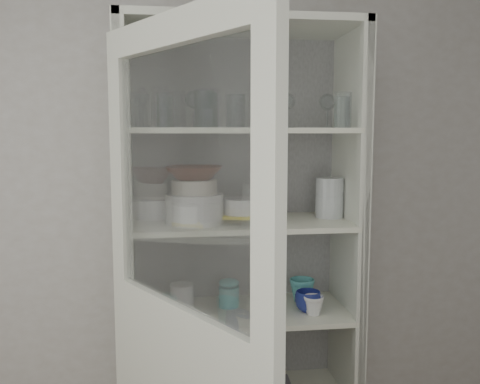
# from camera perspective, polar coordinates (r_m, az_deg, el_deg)

# --- Properties ---
(wall_back) EXTENTS (3.60, 0.02, 2.60)m
(wall_back) POSITION_cam_1_polar(r_m,az_deg,el_deg) (2.41, -5.40, -1.49)
(wall_back) COLOR #AAA49C
(wall_back) RESTS_ON ground
(pantry_cabinet) EXTENTS (1.00, 0.45, 2.10)m
(pantry_cabinet) POSITION_cam_1_polar(r_m,az_deg,el_deg) (2.35, -0.20, -10.68)
(pantry_cabinet) COLOR silver
(pantry_cabinet) RESTS_ON floor
(cupboard_door) EXTENTS (0.50, 0.79, 2.00)m
(cupboard_door) POSITION_cam_1_polar(r_m,az_deg,el_deg) (1.73, -6.49, -19.66)
(cupboard_door) COLOR silver
(cupboard_door) RESTS_ON floor
(tumbler_0) EXTENTS (0.07, 0.07, 0.14)m
(tumbler_0) POSITION_cam_1_polar(r_m,az_deg,el_deg) (2.04, -8.43, 9.06)
(tumbler_0) COLOR silver
(tumbler_0) RESTS_ON shelf_glass
(tumbler_1) EXTENTS (0.09, 0.09, 0.14)m
(tumbler_1) POSITION_cam_1_polar(r_m,az_deg,el_deg) (2.05, -3.44, 9.15)
(tumbler_1) COLOR silver
(tumbler_1) RESTS_ON shelf_glass
(tumbler_2) EXTENTS (0.10, 0.10, 0.15)m
(tumbler_2) POSITION_cam_1_polar(r_m,az_deg,el_deg) (2.05, -3.96, 9.33)
(tumbler_2) COLOR silver
(tumbler_2) RESTS_ON shelf_glass
(tumbler_3) EXTENTS (0.07, 0.07, 0.14)m
(tumbler_3) POSITION_cam_1_polar(r_m,az_deg,el_deg) (2.02, -3.78, 9.20)
(tumbler_3) COLOR silver
(tumbler_3) RESTS_ON shelf_glass
(tumbler_4) EXTENTS (0.08, 0.08, 0.13)m
(tumbler_4) POSITION_cam_1_polar(r_m,az_deg,el_deg) (2.05, 3.37, 9.03)
(tumbler_4) COLOR silver
(tumbler_4) RESTS_ON shelf_glass
(tumbler_5) EXTENTS (0.08, 0.08, 0.14)m
(tumbler_5) POSITION_cam_1_polar(r_m,az_deg,el_deg) (2.12, 11.46, 9.01)
(tumbler_5) COLOR silver
(tumbler_5) RESTS_ON shelf_glass
(tumbler_6) EXTENTS (0.07, 0.07, 0.13)m
(tumbler_6) POSITION_cam_1_polar(r_m,az_deg,el_deg) (2.16, 11.42, 8.75)
(tumbler_6) COLOR silver
(tumbler_6) RESTS_ON shelf_glass
(tumbler_7) EXTENTS (0.09, 0.09, 0.14)m
(tumbler_7) POSITION_cam_1_polar(r_m,az_deg,el_deg) (2.19, -10.90, 8.91)
(tumbler_7) COLOR silver
(tumbler_7) RESTS_ON shelf_glass
(tumbler_8) EXTENTS (0.07, 0.07, 0.13)m
(tumbler_8) POSITION_cam_1_polar(r_m,az_deg,el_deg) (2.14, -8.48, 8.85)
(tumbler_8) COLOR silver
(tumbler_8) RESTS_ON shelf_glass
(tumbler_9) EXTENTS (0.08, 0.08, 0.14)m
(tumbler_9) POSITION_cam_1_polar(r_m,az_deg,el_deg) (2.16, -0.62, 9.06)
(tumbler_9) COLOR silver
(tumbler_9) RESTS_ON shelf_glass
(tumbler_10) EXTENTS (0.08, 0.08, 0.14)m
(tumbler_10) POSITION_cam_1_polar(r_m,az_deg,el_deg) (2.22, 3.26, 9.03)
(tumbler_10) COLOR silver
(tumbler_10) RESTS_ON shelf_glass
(tumbler_11) EXTENTS (0.07, 0.07, 0.14)m
(tumbler_11) POSITION_cam_1_polar(r_m,az_deg,el_deg) (2.15, -0.33, 9.06)
(tumbler_11) COLOR silver
(tumbler_11) RESTS_ON shelf_glass
(goblet_0) EXTENTS (0.08, 0.08, 0.17)m
(goblet_0) POSITION_cam_1_polar(r_m,az_deg,el_deg) (2.25, -4.98, 9.37)
(goblet_0) COLOR silver
(goblet_0) RESTS_ON shelf_glass
(goblet_1) EXTENTS (0.08, 0.08, 0.18)m
(goblet_1) POSITION_cam_1_polar(r_m,az_deg,el_deg) (2.24, -5.18, 9.42)
(goblet_1) COLOR silver
(goblet_1) RESTS_ON shelf_glass
(goblet_2) EXTENTS (0.08, 0.08, 0.17)m
(goblet_2) POSITION_cam_1_polar(r_m,az_deg,el_deg) (2.29, 5.27, 9.25)
(goblet_2) COLOR silver
(goblet_2) RESTS_ON shelf_glass
(goblet_3) EXTENTS (0.08, 0.08, 0.17)m
(goblet_3) POSITION_cam_1_polar(r_m,az_deg,el_deg) (2.36, 9.77, 9.11)
(goblet_3) COLOR silver
(goblet_3) RESTS_ON shelf_glass
(plate_stack_front) EXTENTS (0.25, 0.25, 0.13)m
(plate_stack_front) POSITION_cam_1_polar(r_m,az_deg,el_deg) (2.14, -5.12, -1.86)
(plate_stack_front) COLOR white
(plate_stack_front) RESTS_ON shelf_plates
(plate_stack_back) EXTENTS (0.19, 0.19, 0.08)m
(plate_stack_back) POSITION_cam_1_polar(r_m,az_deg,el_deg) (2.33, -9.85, -1.78)
(plate_stack_back) COLOR white
(plate_stack_back) RESTS_ON shelf_plates
(cream_bowl) EXTENTS (0.24, 0.24, 0.06)m
(cream_bowl) POSITION_cam_1_polar(r_m,az_deg,el_deg) (2.13, -5.15, 0.59)
(cream_bowl) COLOR beige
(cream_bowl) RESTS_ON plate_stack_front
(terracotta_bowl) EXTENTS (0.26, 0.26, 0.06)m
(terracotta_bowl) POSITION_cam_1_polar(r_m,az_deg,el_deg) (2.13, -5.16, 2.16)
(terracotta_bowl) COLOR #44190F
(terracotta_bowl) RESTS_ON cream_bowl
(glass_platter) EXTENTS (0.43, 0.43, 0.02)m
(glass_platter) POSITION_cam_1_polar(r_m,az_deg,el_deg) (2.19, 0.17, -3.05)
(glass_platter) COLOR silver
(glass_platter) RESTS_ON shelf_plates
(yellow_trivet) EXTENTS (0.21, 0.21, 0.01)m
(yellow_trivet) POSITION_cam_1_polar(r_m,az_deg,el_deg) (2.19, 0.17, -2.63)
(yellow_trivet) COLOR yellow
(yellow_trivet) RESTS_ON glass_platter
(white_ramekin) EXTENTS (0.19, 0.19, 0.07)m
(white_ramekin) POSITION_cam_1_polar(r_m,az_deg,el_deg) (2.18, 0.17, -1.60)
(white_ramekin) COLOR white
(white_ramekin) RESTS_ON yellow_trivet
(grey_bowl_stack) EXTENTS (0.12, 0.12, 0.18)m
(grey_bowl_stack) POSITION_cam_1_polar(r_m,az_deg,el_deg) (2.32, 10.02, -0.63)
(grey_bowl_stack) COLOR #B6BBBC
(grey_bowl_stack) RESTS_ON shelf_plates
(mug_blue) EXTENTS (0.12, 0.12, 0.09)m
(mug_blue) POSITION_cam_1_polar(r_m,az_deg,el_deg) (2.29, 7.65, -12.06)
(mug_blue) COLOR navy
(mug_blue) RESTS_ON shelf_mugs
(mug_teal) EXTENTS (0.15, 0.15, 0.11)m
(mug_teal) POSITION_cam_1_polar(r_m,az_deg,el_deg) (2.41, 6.96, -10.90)
(mug_teal) COLOR teal
(mug_teal) RESTS_ON shelf_mugs
(mug_white) EXTENTS (0.10, 0.10, 0.08)m
(mug_white) POSITION_cam_1_polar(r_m,az_deg,el_deg) (2.26, 8.26, -12.49)
(mug_white) COLOR white
(mug_white) RESTS_ON shelf_mugs
(teal_jar) EXTENTS (0.09, 0.09, 0.11)m
(teal_jar) POSITION_cam_1_polar(r_m,az_deg,el_deg) (2.33, -1.23, -11.44)
(teal_jar) COLOR teal
(teal_jar) RESTS_ON shelf_mugs
(measuring_cups) EXTENTS (0.11, 0.11, 0.04)m
(measuring_cups) POSITION_cam_1_polar(r_m,az_deg,el_deg) (2.21, -6.93, -13.48)
(measuring_cups) COLOR #A9A7BA
(measuring_cups) RESTS_ON shelf_mugs
(white_canister) EXTENTS (0.11, 0.11, 0.12)m
(white_canister) POSITION_cam_1_polar(r_m,az_deg,el_deg) (2.28, -6.53, -11.73)
(white_canister) COLOR white
(white_canister) RESTS_ON shelf_mugs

